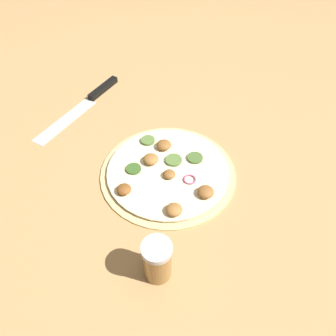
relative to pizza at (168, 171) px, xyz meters
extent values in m
plane|color=tan|center=(0.00, 0.00, -0.01)|extent=(3.00, 3.00, 0.00)
cylinder|color=#D6B77A|center=(0.00, 0.00, 0.00)|extent=(0.33, 0.33, 0.01)
cylinder|color=beige|center=(0.00, 0.00, 0.00)|extent=(0.30, 0.30, 0.00)
ellipsoid|color=brown|center=(-0.02, -0.01, 0.01)|extent=(0.03, 0.03, 0.01)
ellipsoid|color=brown|center=(0.07, 0.04, 0.01)|extent=(0.04, 0.04, 0.02)
cylinder|color=#567538|center=(0.03, 0.00, 0.01)|extent=(0.04, 0.04, 0.01)
ellipsoid|color=brown|center=(-0.03, -0.11, 0.01)|extent=(0.04, 0.04, 0.02)
torus|color=#A34C70|center=(-0.01, -0.06, 0.01)|extent=(0.03, 0.03, 0.00)
cylinder|color=#567538|center=(0.07, 0.09, 0.01)|extent=(0.04, 0.04, 0.01)
ellipsoid|color=#996633|center=(0.01, 0.05, 0.01)|extent=(0.04, 0.04, 0.02)
cylinder|color=#385B23|center=(-0.04, 0.08, 0.01)|extent=(0.04, 0.04, 0.01)
ellipsoid|color=#996633|center=(-0.11, -0.07, 0.01)|extent=(0.04, 0.04, 0.02)
cylinder|color=#47662D|center=(0.07, -0.04, 0.01)|extent=(0.04, 0.04, 0.01)
ellipsoid|color=brown|center=(-0.10, 0.06, 0.01)|extent=(0.03, 0.03, 0.02)
cube|color=silver|center=(0.05, 0.36, -0.01)|extent=(0.23, 0.06, 0.00)
cube|color=black|center=(0.23, 0.34, 0.00)|extent=(0.13, 0.03, 0.02)
cylinder|color=olive|center=(-0.24, -0.10, 0.04)|extent=(0.05, 0.05, 0.09)
cylinder|color=#B2B2B7|center=(-0.24, -0.10, 0.08)|extent=(0.06, 0.06, 0.01)
camera|label=1|loc=(-0.48, -0.24, 0.60)|focal=35.00mm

